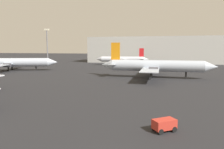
{
  "coord_description": "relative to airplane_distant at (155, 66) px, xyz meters",
  "views": [
    {
      "loc": [
        3.34,
        -12.84,
        8.73
      ],
      "look_at": [
        -7.49,
        33.65,
        2.61
      ],
      "focal_mm": 33.27,
      "sensor_mm": 36.0,
      "label": 1
    }
  ],
  "objects": [
    {
      "name": "airplane_far_right",
      "position": [
        -17.46,
        42.83,
        -0.52
      ],
      "size": [
        27.19,
        17.97,
        8.58
      ],
      "rotation": [
        0.0,
        0.0,
        3.23
      ],
      "color": "silver",
      "rests_on": "ground_plane"
    },
    {
      "name": "light_mast_left",
      "position": [
        -50.83,
        27.63,
        6.51
      ],
      "size": [
        2.4,
        0.5,
        17.68
      ],
      "color": "slate",
      "rests_on": "ground_plane"
    },
    {
      "name": "terminal_building",
      "position": [
        3.44,
        68.17,
        4.05
      ],
      "size": [
        89.63,
        22.83,
        15.22
      ],
      "primitive_type": "cube",
      "color": "#B7B7B2",
      "rests_on": "ground_plane"
    },
    {
      "name": "airplane_distant",
      "position": [
        0.0,
        0.0,
        0.0
      ],
      "size": [
        33.25,
        27.19,
        10.36
      ],
      "rotation": [
        0.0,
        0.0,
        -0.01
      ],
      "color": "#B2BCCC",
      "rests_on": "ground_plane"
    },
    {
      "name": "airplane_far_left",
      "position": [
        -54.2,
        7.69,
        -0.39
      ],
      "size": [
        33.21,
        23.46,
        9.43
      ],
      "rotation": [
        0.0,
        0.0,
        0.3
      ],
      "color": "#B2BCCC",
      "rests_on": "ground_plane"
    },
    {
      "name": "baggage_cart",
      "position": [
        1.98,
        -39.98,
        -2.81
      ],
      "size": [
        2.71,
        2.45,
        1.3
      ],
      "rotation": [
        0.0,
        0.0,
        0.62
      ],
      "color": "red",
      "rests_on": "ground_plane"
    }
  ]
}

